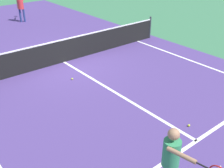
{
  "coord_description": "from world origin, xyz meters",
  "views": [
    {
      "loc": [
        -5.06,
        -9.31,
        4.44
      ],
      "look_at": [
        -0.91,
        -4.2,
        1.0
      ],
      "focal_mm": 44.72,
      "sensor_mm": 36.0,
      "label": 1
    }
  ],
  "objects_px": {
    "tennis_ball_near_net": "(72,79)",
    "tennis_ball_mid_court": "(189,125)",
    "net": "(63,51)",
    "player_far": "(21,5)",
    "player_near": "(172,157)"
  },
  "relations": [
    {
      "from": "player_far",
      "to": "tennis_ball_mid_court",
      "type": "height_order",
      "value": "player_far"
    },
    {
      "from": "net",
      "to": "player_near",
      "type": "distance_m",
      "value": 7.28
    },
    {
      "from": "net",
      "to": "player_far",
      "type": "distance_m",
      "value": 7.08
    },
    {
      "from": "player_far",
      "to": "tennis_ball_mid_court",
      "type": "bearing_deg",
      "value": -94.08
    },
    {
      "from": "player_near",
      "to": "tennis_ball_mid_court",
      "type": "distance_m",
      "value": 2.61
    },
    {
      "from": "player_near",
      "to": "tennis_ball_mid_court",
      "type": "bearing_deg",
      "value": 27.6
    },
    {
      "from": "player_near",
      "to": "tennis_ball_mid_court",
      "type": "height_order",
      "value": "player_near"
    },
    {
      "from": "player_far",
      "to": "tennis_ball_mid_court",
      "type": "distance_m",
      "value": 12.92
    },
    {
      "from": "tennis_ball_near_net",
      "to": "tennis_ball_mid_court",
      "type": "relative_size",
      "value": 1.0
    },
    {
      "from": "player_far",
      "to": "tennis_ball_near_net",
      "type": "bearing_deg",
      "value": -102.25
    },
    {
      "from": "player_near",
      "to": "tennis_ball_mid_court",
      "type": "xyz_separation_m",
      "value": [
        2.16,
        1.13,
        -0.94
      ]
    },
    {
      "from": "tennis_ball_near_net",
      "to": "player_far",
      "type": "bearing_deg",
      "value": 77.75
    },
    {
      "from": "net",
      "to": "tennis_ball_mid_court",
      "type": "relative_size",
      "value": 150.71
    },
    {
      "from": "player_near",
      "to": "tennis_ball_near_net",
      "type": "bearing_deg",
      "value": 77.34
    },
    {
      "from": "tennis_ball_near_net",
      "to": "player_near",
      "type": "bearing_deg",
      "value": -102.66
    }
  ]
}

